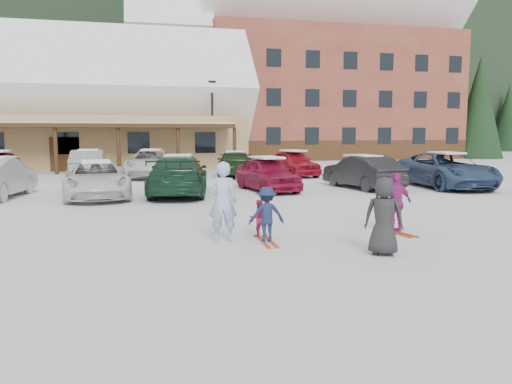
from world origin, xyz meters
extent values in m
plane|color=silver|center=(0.00, 0.00, 0.00)|extent=(160.00, 160.00, 0.00)
cube|color=black|center=(0.00, 85.00, 19.00)|extent=(300.00, 70.00, 38.00)
cube|color=tan|center=(-9.00, 28.00, 1.80)|extent=(28.00, 10.00, 3.60)
cube|color=#422814|center=(-9.00, 21.80, 2.90)|extent=(25.20, 2.60, 0.25)
cube|color=white|center=(-9.00, 28.00, 5.54)|extent=(29.12, 9.69, 9.69)
cube|color=brown|center=(16.00, 38.00, 6.00)|extent=(24.00, 14.00, 12.00)
cube|color=brown|center=(0.50, 38.00, 4.50)|extent=(7.00, 12.60, 9.00)
cube|color=white|center=(16.00, 38.00, 14.69)|extent=(24.96, 13.57, 13.57)
cube|color=#422814|center=(16.00, 31.04, 0.90)|extent=(24.00, 0.10, 1.80)
cylinder|color=black|center=(2.59, 23.57, 2.87)|extent=(0.16, 0.16, 5.74)
cube|color=black|center=(2.59, 23.57, 5.87)|extent=(0.50, 0.25, 0.25)
cylinder|color=black|center=(30.00, 32.00, 0.66)|extent=(0.60, 0.60, 1.32)
cone|color=black|center=(30.00, 32.00, 6.27)|extent=(4.84, 4.84, 9.90)
cylinder|color=black|center=(6.00, 44.00, 0.54)|extent=(0.60, 0.60, 1.08)
cone|color=black|center=(6.00, 44.00, 5.13)|extent=(3.96, 3.96, 8.10)
cylinder|color=black|center=(34.00, 46.00, 0.69)|extent=(0.60, 0.60, 1.38)
cone|color=black|center=(34.00, 46.00, 6.55)|extent=(5.06, 5.06, 10.35)
imported|color=#A5B7E3|center=(-0.67, 0.18, 0.90)|extent=(0.69, 0.49, 1.81)
imported|color=#CC2A5B|center=(0.24, 0.49, 0.44)|extent=(0.45, 0.36, 0.88)
imported|color=#182145|center=(0.27, -0.13, 0.62)|extent=(0.82, 0.49, 1.25)
cube|color=#B83B1A|center=(0.27, -0.13, 0.01)|extent=(0.25, 1.41, 0.03)
imported|color=#A1227C|center=(3.61, 0.13, 0.74)|extent=(0.92, 0.52, 1.49)
cube|color=#B83B1A|center=(3.61, 0.13, 0.01)|extent=(0.46, 1.41, 0.03)
imported|color=#262628|center=(2.25, -1.83, 0.79)|extent=(0.92, 0.82, 1.58)
imported|color=white|center=(-4.03, 8.82, 0.70)|extent=(2.76, 5.20, 1.39)
imported|color=#173B26|center=(-0.95, 8.92, 0.78)|extent=(2.96, 5.66, 1.57)
imported|color=maroon|center=(2.83, 9.59, 0.71)|extent=(2.30, 4.39, 1.43)
imported|color=black|center=(7.14, 9.46, 0.73)|extent=(2.22, 4.61, 1.46)
imported|color=navy|center=(10.98, 9.00, 0.78)|extent=(2.91, 5.78, 1.57)
imported|color=#99989C|center=(-5.08, 17.61, 0.77)|extent=(1.67, 4.69, 1.54)
imported|color=silver|center=(-1.74, 17.39, 0.77)|extent=(3.29, 5.82, 1.53)
imported|color=black|center=(2.85, 16.85, 0.70)|extent=(2.74, 5.11, 1.41)
imported|color=#AE1528|center=(6.14, 16.38, 0.73)|extent=(2.42, 4.52, 1.46)
camera|label=1|loc=(-2.50, -10.78, 2.43)|focal=35.00mm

